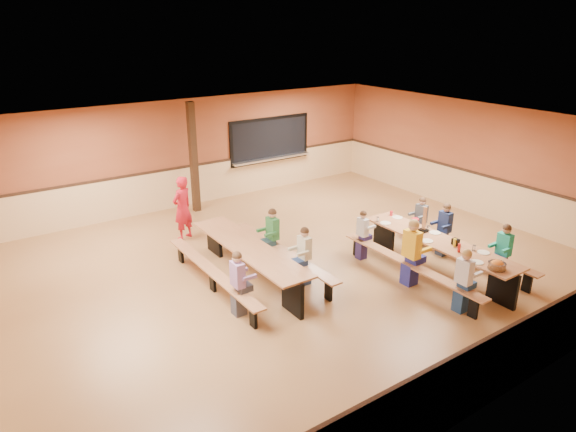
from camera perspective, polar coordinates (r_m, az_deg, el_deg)
ground at (r=11.10m, az=0.52°, el=-5.67°), size 12.00×12.00×0.00m
room_envelope at (r=10.81m, az=0.54°, el=-2.39°), size 12.04×10.04×3.02m
kitchen_pass_through at (r=15.89m, az=-2.01°, el=8.25°), size 2.78×0.28×1.38m
structural_post at (r=14.12m, az=-10.46°, el=6.35°), size 0.18×0.18×3.00m
cafeteria_table_main at (r=11.08m, az=16.29°, el=-3.62°), size 1.91×3.70×0.74m
cafeteria_table_second at (r=10.39m, az=-4.38°, el=-4.47°), size 1.91×3.70×0.74m
seated_child_white_left at (r=9.76m, az=18.90°, el=-6.87°), size 0.37×0.30×1.21m
seated_adult_yellow at (r=10.42m, az=13.54°, el=-4.00°), size 0.44×0.36×1.36m
seated_child_grey_left at (r=11.38m, az=8.24°, el=-2.14°), size 0.32×0.26×1.11m
seated_child_teal_right at (r=11.18m, az=22.78°, el=-3.81°), size 0.36×0.30×1.20m
seated_child_navy_right at (r=11.95m, az=16.97°, el=-1.47°), size 0.37×0.30×1.21m
seated_child_char_right at (r=12.36m, az=14.52°, el=-0.59°), size 0.34×0.28×1.16m
seated_child_purple_sec at (r=9.19m, az=-5.58°, el=-7.54°), size 0.37×0.30×1.21m
seated_child_green_sec at (r=11.05m, az=-1.72°, el=-2.30°), size 0.38×0.31×1.23m
seated_child_tan_sec at (r=10.18m, az=1.83°, el=-4.50°), size 0.36×0.30×1.20m
standing_woman at (r=12.49m, az=-11.65°, el=0.88°), size 0.67×0.57×1.56m
punch_pitcher at (r=11.46m, az=13.92°, el=-0.78°), size 0.16×0.16×0.22m
chip_bowl at (r=10.09m, az=22.21°, el=-5.07°), size 0.32×0.32×0.15m
napkin_dispenser at (r=10.85m, az=18.12°, el=-2.74°), size 0.10×0.14×0.13m
condiment_mustard at (r=10.75m, az=18.02°, el=-2.84°), size 0.06×0.06×0.17m
condiment_ketchup at (r=10.55m, az=18.48°, el=-3.36°), size 0.06×0.06×0.17m
table_paddle at (r=11.30m, az=14.86°, el=-1.06°), size 0.16×0.16×0.56m
place_settings at (r=10.98m, az=16.43°, el=-2.34°), size 0.65×3.30×0.11m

